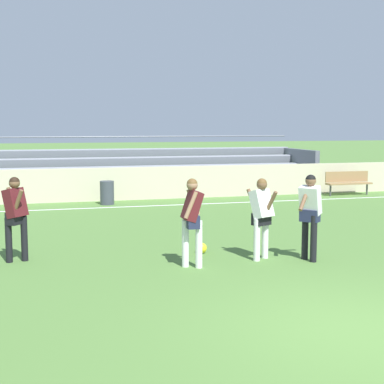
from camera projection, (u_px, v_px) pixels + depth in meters
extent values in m
plane|color=#517A38|center=(363.00, 331.00, 7.32)|extent=(160.00, 160.00, 0.00)
cube|color=white|center=(165.00, 205.00, 18.76)|extent=(44.00, 0.12, 0.01)
cube|color=beige|center=(154.00, 183.00, 20.31)|extent=(48.00, 0.16, 1.17)
cube|color=#9EA3AD|center=(76.00, 189.00, 20.86)|extent=(19.70, 0.36, 0.08)
cube|color=slate|center=(77.00, 193.00, 20.69)|extent=(19.70, 0.04, 0.32)
cube|color=#9EA3AD|center=(75.00, 178.00, 21.56)|extent=(19.70, 0.36, 0.08)
cube|color=slate|center=(75.00, 183.00, 21.39)|extent=(19.70, 0.04, 0.32)
cube|color=#9EA3AD|center=(73.00, 168.00, 22.26)|extent=(19.70, 0.36, 0.08)
cube|color=slate|center=(74.00, 173.00, 22.09)|extent=(19.70, 0.04, 0.32)
cube|color=#9EA3AD|center=(72.00, 159.00, 22.96)|extent=(19.70, 0.36, 0.08)
cube|color=slate|center=(72.00, 163.00, 22.79)|extent=(19.70, 0.04, 0.32)
cube|color=#9EA3AD|center=(71.00, 150.00, 23.66)|extent=(19.70, 0.36, 0.08)
cube|color=slate|center=(71.00, 154.00, 23.49)|extent=(19.70, 0.04, 0.32)
cube|color=slate|center=(299.00, 167.00, 24.83)|extent=(0.20, 3.44, 1.61)
cylinder|color=slate|center=(70.00, 137.00, 23.84)|extent=(19.70, 0.06, 0.06)
cube|color=#99754C|center=(349.00, 184.00, 21.40)|extent=(1.80, 0.40, 0.06)
cube|color=#99754C|center=(347.00, 177.00, 21.54)|extent=(1.80, 0.05, 0.40)
cylinder|color=#47474C|center=(330.00, 190.00, 21.22)|extent=(0.07, 0.07, 0.45)
cylinder|color=#47474C|center=(367.00, 189.00, 21.63)|extent=(0.07, 0.07, 0.45)
cylinder|color=#3D424C|center=(107.00, 193.00, 18.93)|extent=(0.47, 0.47, 0.79)
cylinder|color=white|center=(199.00, 244.00, 10.52)|extent=(0.13, 0.13, 0.90)
cylinder|color=white|center=(185.00, 243.00, 10.60)|extent=(0.13, 0.13, 0.90)
cube|color=#232847|center=(192.00, 221.00, 10.50)|extent=(0.23, 0.37, 0.24)
cube|color=#56191E|center=(192.00, 206.00, 10.47)|extent=(0.39, 0.39, 0.60)
cylinder|color=#A87A5B|center=(191.00, 205.00, 10.27)|extent=(0.27, 0.08, 0.51)
cylinder|color=#A87A5B|center=(193.00, 202.00, 10.66)|extent=(0.27, 0.08, 0.51)
sphere|color=#A87A5B|center=(192.00, 185.00, 10.42)|extent=(0.21, 0.21, 0.21)
sphere|color=brown|center=(192.00, 184.00, 10.42)|extent=(0.20, 0.20, 0.20)
cylinder|color=white|center=(257.00, 240.00, 11.06)|extent=(0.13, 0.13, 0.84)
cylinder|color=white|center=(265.00, 238.00, 11.29)|extent=(0.13, 0.13, 0.84)
cube|color=black|center=(261.00, 219.00, 11.13)|extent=(0.42, 0.35, 0.24)
cube|color=white|center=(262.00, 204.00, 11.10)|extent=(0.51, 0.50, 0.60)
cylinder|color=brown|center=(253.00, 201.00, 11.21)|extent=(0.21, 0.33, 0.49)
cylinder|color=brown|center=(271.00, 203.00, 10.97)|extent=(0.21, 0.33, 0.49)
sphere|color=brown|center=(262.00, 184.00, 11.05)|extent=(0.21, 0.21, 0.21)
sphere|color=brown|center=(262.00, 183.00, 11.05)|extent=(0.20, 0.20, 0.20)
cylinder|color=black|center=(305.00, 236.00, 11.20)|extent=(0.13, 0.13, 0.92)
cylinder|color=black|center=(314.00, 239.00, 10.97)|extent=(0.13, 0.13, 0.92)
cube|color=#232847|center=(310.00, 216.00, 11.03)|extent=(0.40, 0.42, 0.24)
cube|color=white|center=(310.00, 200.00, 11.00)|extent=(0.50, 0.51, 0.59)
cylinder|color=brown|center=(316.00, 198.00, 11.12)|extent=(0.36, 0.33, 0.43)
cylinder|color=brown|center=(304.00, 199.00, 10.86)|extent=(0.36, 0.33, 0.43)
sphere|color=brown|center=(311.00, 181.00, 10.95)|extent=(0.21, 0.21, 0.21)
sphere|color=black|center=(311.00, 180.00, 10.95)|extent=(0.20, 0.20, 0.20)
cylinder|color=black|center=(9.00, 240.00, 10.94)|extent=(0.13, 0.13, 0.88)
cylinder|color=black|center=(24.00, 239.00, 11.06)|extent=(0.13, 0.13, 0.88)
cube|color=black|center=(16.00, 218.00, 10.95)|extent=(0.40, 0.42, 0.24)
cube|color=#56191E|center=(15.00, 203.00, 10.91)|extent=(0.51, 0.51, 0.60)
cylinder|color=brown|center=(13.00, 200.00, 11.08)|extent=(0.27, 0.25, 0.50)
cylinder|color=brown|center=(18.00, 202.00, 10.74)|extent=(0.27, 0.25, 0.50)
sphere|color=brown|center=(14.00, 183.00, 10.87)|extent=(0.21, 0.21, 0.21)
sphere|color=black|center=(14.00, 182.00, 10.86)|extent=(0.20, 0.20, 0.20)
sphere|color=yellow|center=(202.00, 248.00, 11.75)|extent=(0.22, 0.22, 0.22)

